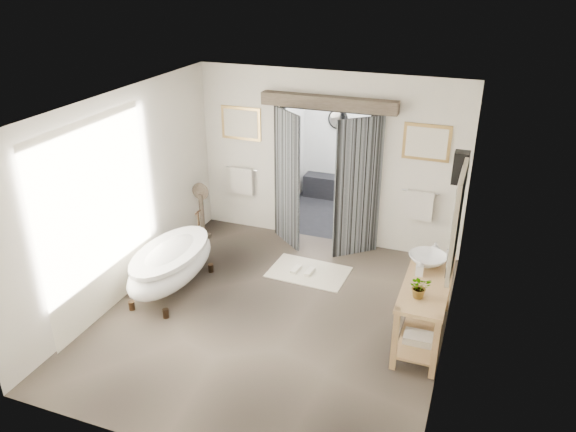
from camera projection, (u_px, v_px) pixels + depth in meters
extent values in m
plane|color=#6A5C4F|center=(273.00, 316.00, 7.70)|extent=(5.00, 5.00, 0.00)
cube|color=beige|center=(166.00, 332.00, 4.97)|extent=(4.50, 0.02, 2.90)
cube|color=beige|center=(122.00, 196.00, 7.81)|extent=(0.02, 5.00, 2.90)
cube|color=beige|center=(455.00, 250.00, 6.38)|extent=(0.02, 5.00, 2.90)
cube|color=beige|center=(244.00, 150.00, 9.71)|extent=(1.45, 0.02, 2.90)
cube|color=beige|center=(422.00, 171.00, 8.74)|extent=(1.45, 0.02, 2.90)
cube|color=beige|center=(331.00, 90.00, 8.74)|extent=(1.60, 0.02, 0.60)
cube|color=white|center=(270.00, 107.00, 6.49)|extent=(4.50, 5.00, 0.02)
cube|color=beige|center=(98.00, 220.00, 7.32)|extent=(0.02, 2.20, 2.70)
cube|color=gray|center=(457.00, 221.00, 6.49)|extent=(0.05, 0.95, 1.25)
cube|color=silver|center=(454.00, 221.00, 6.49)|extent=(0.01, 0.80, 1.10)
cube|color=black|center=(461.00, 168.00, 7.55)|extent=(0.20, 0.20, 0.45)
sphere|color=#FFCC8C|center=(461.00, 168.00, 7.55)|extent=(0.10, 0.10, 0.10)
cube|color=black|center=(341.00, 216.00, 10.68)|extent=(2.20, 2.00, 0.01)
cube|color=white|center=(347.00, 84.00, 9.64)|extent=(2.20, 2.00, 0.02)
cube|color=white|center=(357.00, 138.00, 11.01)|extent=(2.20, 0.02, 2.50)
cube|color=white|center=(287.00, 147.00, 10.51)|extent=(0.02, 2.00, 2.50)
cube|color=white|center=(405.00, 160.00, 9.81)|extent=(0.02, 2.00, 2.50)
cube|color=black|center=(352.00, 190.00, 11.28)|extent=(2.00, 0.35, 0.45)
cylinder|color=silver|center=(338.00, 119.00, 10.96)|extent=(0.40, 0.03, 0.40)
cylinder|color=silver|center=(378.00, 123.00, 10.71)|extent=(0.40, 0.03, 0.40)
cube|color=black|center=(283.00, 171.00, 9.60)|extent=(0.07, 0.10, 2.30)
cube|color=black|center=(375.00, 183.00, 9.09)|extent=(0.07, 0.10, 2.30)
cube|color=black|center=(330.00, 109.00, 8.87)|extent=(1.67, 0.10, 0.07)
cube|color=black|center=(287.00, 179.00, 9.24)|extent=(0.63, 0.55, 2.30)
cube|color=black|center=(358.00, 189.00, 8.86)|extent=(0.63, 0.55, 2.30)
cube|color=brown|center=(328.00, 103.00, 8.73)|extent=(2.20, 0.20, 0.20)
cube|color=tan|center=(241.00, 123.00, 9.50)|extent=(0.72, 0.03, 0.57)
cube|color=silver|center=(241.00, 124.00, 9.49)|extent=(0.62, 0.01, 0.47)
cube|color=tan|center=(427.00, 142.00, 8.52)|extent=(0.72, 0.03, 0.57)
cube|color=silver|center=(427.00, 143.00, 8.51)|extent=(0.62, 0.01, 0.47)
cylinder|color=silver|center=(242.00, 169.00, 9.80)|extent=(0.60, 0.02, 0.02)
cube|color=beige|center=(242.00, 181.00, 9.88)|extent=(0.42, 0.08, 0.48)
cylinder|color=silver|center=(421.00, 192.00, 8.82)|extent=(0.60, 0.02, 0.02)
cube|color=beige|center=(419.00, 205.00, 8.89)|extent=(0.42, 0.08, 0.48)
cylinder|color=#352416|center=(132.00, 305.00, 7.81)|extent=(0.09, 0.09, 0.13)
cylinder|color=#352416|center=(166.00, 313.00, 7.64)|extent=(0.09, 0.09, 0.13)
cylinder|color=#352416|center=(180.00, 262.00, 8.93)|extent=(0.09, 0.09, 0.13)
cylinder|color=#352416|center=(211.00, 268.00, 8.76)|extent=(0.09, 0.09, 0.13)
ellipsoid|color=white|center=(171.00, 264.00, 8.13)|extent=(0.83, 1.86, 0.59)
cylinder|color=#352416|center=(198.00, 218.00, 8.71)|extent=(0.03, 0.03, 0.24)
cube|color=tan|center=(395.00, 339.00, 6.54)|extent=(0.07, 0.07, 0.85)
cube|color=tan|center=(435.00, 348.00, 6.40)|extent=(0.07, 0.07, 0.85)
cube|color=tan|center=(415.00, 278.00, 7.80)|extent=(0.07, 0.07, 0.85)
cube|color=tan|center=(449.00, 284.00, 7.65)|extent=(0.07, 0.07, 0.85)
cube|color=tan|center=(427.00, 282.00, 6.93)|extent=(0.55, 1.60, 0.05)
cube|color=tan|center=(422.00, 326.00, 7.21)|extent=(0.45, 1.50, 0.03)
cylinder|color=silver|center=(404.00, 293.00, 7.11)|extent=(0.02, 1.40, 0.02)
cube|color=beige|center=(400.00, 313.00, 7.07)|extent=(0.06, 0.34, 0.42)
cube|color=beige|center=(418.00, 338.00, 6.88)|extent=(0.35, 0.25, 0.10)
cube|color=beige|center=(426.00, 308.00, 7.48)|extent=(0.35, 0.25, 0.10)
cube|color=brown|center=(203.00, 236.00, 9.81)|extent=(0.20, 0.20, 0.07)
cylinder|color=brown|center=(202.00, 215.00, 9.64)|extent=(0.08, 0.08, 0.77)
cylinder|color=silver|center=(201.00, 191.00, 9.47)|extent=(0.27, 0.02, 0.27)
cylinder|color=brown|center=(200.00, 191.00, 9.46)|extent=(0.31, 0.01, 0.31)
cube|color=beige|center=(309.00, 272.00, 8.76)|extent=(1.23, 0.85, 0.01)
cube|color=beige|center=(296.00, 269.00, 8.78)|extent=(0.12, 0.25, 0.05)
cube|color=beige|center=(310.00, 272.00, 8.70)|extent=(0.12, 0.25, 0.05)
imported|color=white|center=(428.00, 261.00, 7.20)|extent=(0.61, 0.61, 0.17)
imported|color=gray|center=(420.00, 287.00, 6.52)|extent=(0.32, 0.30, 0.28)
imported|color=gray|center=(420.00, 268.00, 6.99)|extent=(0.10, 0.10, 0.21)
imported|color=gray|center=(435.00, 248.00, 7.50)|extent=(0.14, 0.14, 0.18)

